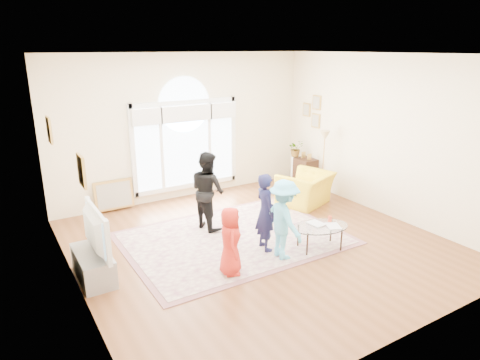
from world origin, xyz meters
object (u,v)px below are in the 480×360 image
tv_console (93,265)px  area_rug (234,238)px  television (90,231)px  armchair (305,189)px  coffee_table (320,227)px

tv_console → area_rug: bearing=2.3°
area_rug → television: size_ratio=3.05×
area_rug → armchair: bearing=17.7°
tv_console → television: size_ratio=0.85×
armchair → coffee_table: bearing=36.4°
area_rug → coffee_table: (1.04, -1.11, 0.39)m
tv_console → coffee_table: bearing=-16.0°
tv_console → television: 0.55m
area_rug → television: television is taller
coffee_table → armchair: (1.19, 1.82, -0.05)m
armchair → area_rug: bearing=-2.6°
coffee_table → area_rug: bearing=147.4°
tv_console → armchair: (4.71, 0.81, 0.14)m
television → area_rug: bearing=2.3°
television → coffee_table: (3.51, -1.01, -0.36)m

